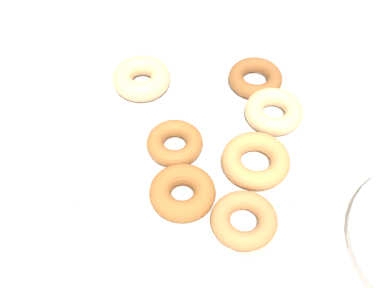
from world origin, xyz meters
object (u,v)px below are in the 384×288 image
Objects in this scene: donut_4 at (274,111)px; donut_6 at (256,160)px; donut_3 at (175,143)px; donut_plate at (187,144)px; donut_2 at (142,78)px; donut_1 at (255,78)px; donut_5 at (244,220)px; donut_0 at (182,192)px.

donut_4 and donut_6 have the same top height.
donut_4 is at bearing -172.05° from donut_3.
donut_plate is 3.79× the size of donut_6.
donut_3 is 0.11m from donut_6.
donut_2 is 1.04× the size of donut_4.
donut_1 is 0.98× the size of donut_5.
donut_6 reaches higher than donut_plate.
donut_4 is at bearing -120.81° from donut_5.
donut_5 is 0.09m from donut_6.
donut_2 reaches higher than donut_4.
donut_1 is at bearing -146.59° from donut_plate.
donut_2 reaches higher than donut_1.
donut_5 is at bearing 105.76° from donut_2.
donut_5 is (0.09, 0.23, 0.00)m from donut_1.
donut_6 is at bearing -166.19° from donut_0.
donut_0 reaches higher than donut_5.
donut_0 is 0.08m from donut_5.
donut_0 reaches higher than donut_1.
donut_2 is 0.94× the size of donut_6.
donut_2 is 0.13m from donut_3.
donut_2 is at bearing -32.67° from donut_4.
donut_6 is at bearing 71.81° from donut_1.
donut_2 reaches higher than donut_3.
donut_plate is 4.28× the size of donut_1.
donut_0 is 0.23m from donut_1.
donut_0 reaches higher than donut_4.
donut_2 is at bearing -57.67° from donut_6.
donut_plate is at bearing 33.41° from donut_1.
donut_6 is at bearing 150.07° from donut_3.
donut_1 is at bearing 167.19° from donut_2.
donut_plate is 0.15m from donut_5.
donut_4 is at bearing 147.33° from donut_2.
donut_6 reaches higher than donut_5.
donut_3 reaches higher than donut_plate.
donut_3 is at bearing -96.25° from donut_0.
donut_1 is 0.89× the size of donut_6.
donut_0 is at bearing 13.81° from donut_6.
donut_plate is 0.10m from donut_0.
donut_6 is (0.05, 0.08, 0.00)m from donut_4.
donut_6 is (0.05, 0.15, 0.00)m from donut_1.
donut_5 is at bearing 103.88° from donut_plate.
donut_4 reaches higher than donut_5.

